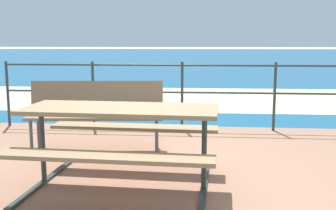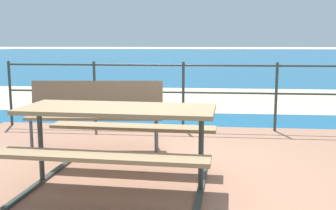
% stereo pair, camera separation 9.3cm
% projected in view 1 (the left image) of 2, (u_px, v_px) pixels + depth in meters
% --- Properties ---
extents(ground_plane, '(240.00, 240.00, 0.00)m').
position_uv_depth(ground_plane, '(170.00, 182.00, 4.20)').
color(ground_plane, beige).
extents(patio_paving, '(6.40, 5.20, 0.06)m').
position_uv_depth(patio_paving, '(170.00, 180.00, 4.20)').
color(patio_paving, '#996B51').
rests_on(patio_paving, ground).
extents(sea_water, '(90.00, 90.00, 0.01)m').
position_uv_depth(sea_water, '(201.00, 56.00, 43.56)').
color(sea_water, '#145B84').
rests_on(sea_water, ground).
extents(beach_strip, '(54.05, 5.14, 0.01)m').
position_uv_depth(beach_strip, '(190.00, 98.00, 10.53)').
color(beach_strip, beige).
rests_on(beach_strip, ground).
extents(picnic_table, '(1.91, 1.52, 0.79)m').
position_uv_depth(picnic_table, '(121.00, 126.00, 3.82)').
color(picnic_table, '#8C704C').
rests_on(picnic_table, patio_paving).
extents(park_bench, '(1.78, 0.59, 0.90)m').
position_uv_depth(park_bench, '(96.00, 108.00, 5.23)').
color(park_bench, '#7A6047').
rests_on(park_bench, patio_paving).
extents(railing_fence, '(5.94, 0.04, 1.10)m').
position_uv_depth(railing_fence, '(182.00, 87.00, 6.43)').
color(railing_fence, '#2D3833').
rests_on(railing_fence, patio_paving).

